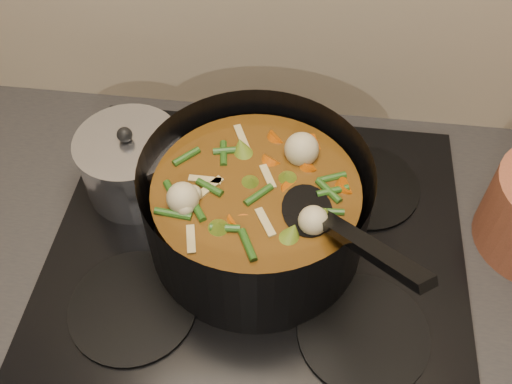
# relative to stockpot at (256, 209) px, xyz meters

# --- Properties ---
(counter) EXTENTS (2.64, 0.64, 0.91)m
(counter) POSITION_rel_stockpot_xyz_m (0.00, -0.01, -0.55)
(counter) COLOR brown
(counter) RESTS_ON ground
(stovetop) EXTENTS (0.62, 0.54, 0.03)m
(stovetop) POSITION_rel_stockpot_xyz_m (0.00, -0.01, -0.08)
(stovetop) COLOR black
(stovetop) RESTS_ON counter
(stockpot) EXTENTS (0.42, 0.42, 0.24)m
(stockpot) POSITION_rel_stockpot_xyz_m (0.00, 0.00, 0.00)
(stockpot) COLOR black
(stockpot) RESTS_ON stovetop
(saucepan) EXTENTS (0.16, 0.16, 0.13)m
(saucepan) POSITION_rel_stockpot_xyz_m (-0.21, 0.08, -0.02)
(saucepan) COLOR silver
(saucepan) RESTS_ON stovetop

